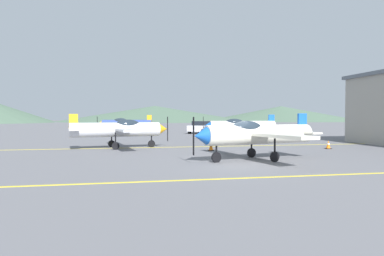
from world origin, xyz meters
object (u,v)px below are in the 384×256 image
object	(u,v)px
traffic_cone_front	(328,145)
traffic_cone_side	(211,146)
airplane_near	(255,134)
airplane_far	(240,126)
airplane_mid	(120,129)
car_sedan	(201,127)
airplane_back	(125,123)

from	to	relation	value
traffic_cone_front	traffic_cone_side	xyz separation A→B (m)	(-8.28, 0.41, 0.00)
airplane_near	traffic_cone_front	xyz separation A→B (m)	(7.22, 4.70, -1.07)
airplane_near	airplane_far	distance (m)	14.82
airplane_mid	airplane_near	bearing A→B (deg)	-48.84
airplane_near	car_sedan	bearing A→B (deg)	83.37
traffic_cone_front	traffic_cone_side	size ratio (longest dim) A/B	1.00
airplane_far	car_sedan	world-z (taller)	airplane_far
airplane_mid	car_sedan	world-z (taller)	airplane_mid
airplane_far	traffic_cone_front	distance (m)	10.10
airplane_mid	car_sedan	xyz separation A→B (m)	(10.10, 19.11, -0.51)
car_sedan	traffic_cone_side	distance (m)	22.36
airplane_back	car_sedan	distance (m)	9.83
airplane_near	airplane_back	size ratio (longest dim) A/B	1.00
airplane_near	airplane_back	bearing A→B (deg)	103.95
airplane_mid	airplane_back	world-z (taller)	same
airplane_mid	traffic_cone_side	world-z (taller)	airplane_mid
airplane_near	car_sedan	size ratio (longest dim) A/B	1.79
airplane_back	traffic_cone_side	size ratio (longest dim) A/B	13.59
airplane_far	traffic_cone_side	size ratio (longest dim) A/B	13.67
traffic_cone_side	airplane_far	bearing A→B (deg)	60.63
airplane_near	airplane_far	bearing A→B (deg)	74.00
airplane_near	car_sedan	world-z (taller)	airplane_near
airplane_far	airplane_back	xyz separation A→B (m)	(-10.75, 12.58, 0.00)
airplane_mid	traffic_cone_front	xyz separation A→B (m)	(14.18, -3.25, -1.07)
airplane_mid	traffic_cone_side	size ratio (longest dim) A/B	13.66
airplane_near	traffic_cone_front	world-z (taller)	airplane_near
airplane_mid	traffic_cone_front	distance (m)	14.59
airplane_near	airplane_far	world-z (taller)	same
airplane_back	traffic_cone_front	distance (m)	26.14
airplane_near	traffic_cone_side	distance (m)	5.33
airplane_far	airplane_mid	bearing A→B (deg)	-150.33
airplane_mid	traffic_cone_side	distance (m)	6.64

